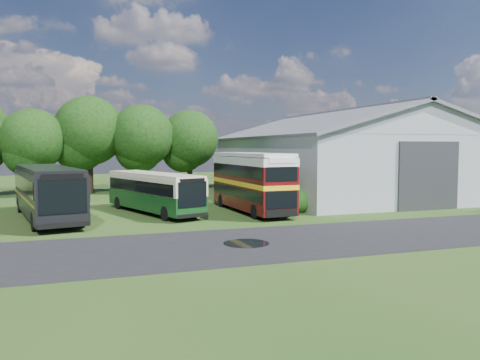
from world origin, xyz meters
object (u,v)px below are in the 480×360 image
object	(u,v)px
bus_dark_single	(47,191)
bus_maroon_double	(251,182)
storage_shed	(341,152)
bus_green_single	(154,192)

from	to	relation	value
bus_dark_single	bus_maroon_double	bearing A→B (deg)	-14.92
storage_shed	bus_green_single	xyz separation A→B (m)	(-19.12, -7.14, -2.68)
storage_shed	bus_dark_single	world-z (taller)	storage_shed
bus_dark_single	storage_shed	bearing A→B (deg)	5.55
bus_green_single	bus_maroon_double	xyz separation A→B (m)	(6.67, -1.51, 0.60)
bus_maroon_double	bus_dark_single	world-z (taller)	bus_maroon_double
bus_green_single	bus_maroon_double	bearing A→B (deg)	-31.86
bus_green_single	bus_maroon_double	distance (m)	6.87
bus_green_single	bus_dark_single	bearing A→B (deg)	165.90
bus_green_single	storage_shed	bearing A→B (deg)	1.33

